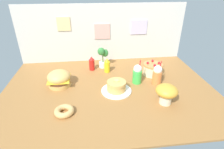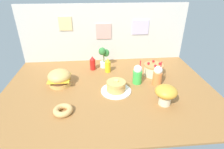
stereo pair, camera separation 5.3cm
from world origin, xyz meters
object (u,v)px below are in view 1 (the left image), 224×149
cream_soda_cup (137,74)px  donut_pink_glaze (64,111)px  burger (59,79)px  mustard_bottle (107,66)px  potted_plant (103,56)px  layer_cake (153,69)px  ketchup_bottle (92,64)px  orange_float_cup (157,75)px  pancake_stack (116,87)px  mushroom_stool (167,92)px

cream_soda_cup → donut_pink_glaze: size_ratio=1.61×
burger → mustard_bottle: mustard_bottle is taller
burger → donut_pink_glaze: 0.56m
burger → mustard_bottle: (0.61, 0.29, 0.00)m
donut_pink_glaze → burger: bearing=101.6°
potted_plant → layer_cake: bearing=-25.6°
layer_cake → donut_pink_glaze: 1.30m
cream_soda_cup → donut_pink_glaze: bearing=-149.4°
potted_plant → ketchup_bottle: bearing=-156.3°
mustard_bottle → orange_float_cup: bearing=-34.1°
cream_soda_cup → pancake_stack: bearing=-149.7°
layer_cake → ketchup_bottle: bearing=163.4°
potted_plant → mushroom_stool: (0.58, -0.96, -0.03)m
mushroom_stool → potted_plant: bearing=121.3°
cream_soda_cup → potted_plant: bearing=127.7°
burger → potted_plant: (0.56, 0.46, 0.07)m
layer_cake → donut_pink_glaze: bearing=-148.0°
burger → mushroom_stool: 1.25m
potted_plant → mushroom_stool: bearing=-58.7°
ketchup_bottle → cream_soda_cup: cream_soda_cup is taller
ketchup_bottle → mushroom_stool: 1.16m
mushroom_stool → cream_soda_cup: bearing=113.0°
mustard_bottle → cream_soda_cup: cream_soda_cup is taller
donut_pink_glaze → mushroom_stool: size_ratio=0.85×
mustard_bottle → potted_plant: bearing=106.1°
layer_cake → potted_plant: bearing=154.4°
burger → pancake_stack: 0.70m
mustard_bottle → donut_pink_glaze: bearing=-120.7°
mustard_bottle → potted_plant: 0.19m
potted_plant → donut_pink_glaze: bearing=-114.1°
pancake_stack → mustard_bottle: 0.51m
pancake_stack → donut_pink_glaze: 0.65m
cream_soda_cup → donut_pink_glaze: (-0.84, -0.50, -0.09)m
burger → potted_plant: bearing=39.1°
pancake_stack → ketchup_bottle: bearing=114.0°
layer_cake → donut_pink_glaze: (-1.10, -0.69, -0.05)m
pancake_stack → mushroom_stool: size_ratio=1.55×
layer_cake → cream_soda_cup: (-0.26, -0.19, 0.04)m
burger → mushroom_stool: size_ratio=1.21×
cream_soda_cup → orange_float_cup: bearing=-12.5°
orange_float_cup → donut_pink_glaze: (-1.07, -0.44, -0.09)m
cream_soda_cup → mushroom_stool: 0.49m
donut_pink_glaze → potted_plant: size_ratio=0.61×
orange_float_cup → donut_pink_glaze: bearing=-157.5°
potted_plant → mushroom_stool: potted_plant is taller
potted_plant → pancake_stack: bearing=-81.0°
burger → pancake_stack: burger is taller
ketchup_bottle → pancake_stack: bearing=-66.0°
mustard_bottle → mushroom_stool: (0.53, -0.79, 0.04)m
orange_float_cup → potted_plant: bearing=138.4°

